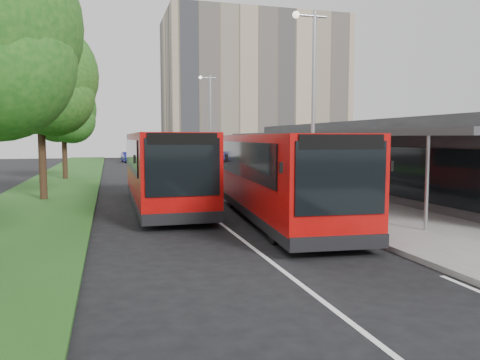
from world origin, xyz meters
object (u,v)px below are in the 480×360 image
(tree_far, at_px, (63,113))
(bus_second, at_px, (164,170))
(car_far, at_px, (128,157))
(litter_bin, at_px, (269,179))
(car_near, at_px, (166,159))
(lamp_post_far, at_px, (209,118))
(bollard, at_px, (235,171))
(lamp_post_near, at_px, (312,98))
(tree_mid, at_px, (39,83))
(bus_main, at_px, (280,177))

(tree_far, relative_size, bus_second, 0.65)
(tree_far, xyz_separation_m, car_far, (5.51, 23.94, -4.22))
(litter_bin, xyz_separation_m, car_near, (-3.00, 27.27, 0.03))
(lamp_post_far, xyz_separation_m, bollard, (0.72, -5.35, -3.99))
(lamp_post_near, bearing_deg, tree_far, 120.29)
(lamp_post_near, distance_m, bollard, 15.20)
(lamp_post_near, xyz_separation_m, lamp_post_far, (0.00, 20.00, 0.00))
(litter_bin, bearing_deg, bus_second, -141.57)
(lamp_post_near, bearing_deg, tree_mid, 147.64)
(lamp_post_far, xyz_separation_m, bus_main, (-1.87, -21.43, -3.07))
(tree_mid, relative_size, lamp_post_near, 1.11)
(tree_mid, xyz_separation_m, tree_far, (0.00, 12.00, -0.88))
(lamp_post_near, distance_m, lamp_post_far, 20.00)
(tree_far, bearing_deg, car_near, 61.15)
(tree_far, xyz_separation_m, bus_second, (5.50, -15.70, -3.19))
(lamp_post_far, xyz_separation_m, car_far, (-5.62, 23.00, -4.06))
(lamp_post_near, bearing_deg, litter_bin, 81.90)
(bus_main, height_order, litter_bin, bus_main)
(bus_main, bearing_deg, bollard, 85.65)
(tree_mid, xyz_separation_m, lamp_post_near, (11.13, -7.05, -1.04))
(tree_mid, bearing_deg, lamp_post_far, 49.32)
(bus_second, bearing_deg, lamp_post_near, -30.74)
(bus_second, distance_m, litter_bin, 8.85)
(lamp_post_far, relative_size, litter_bin, 7.91)
(bollard, height_order, car_near, car_near)
(bus_second, bearing_deg, litter_bin, 38.50)
(car_near, bearing_deg, bollard, -91.96)
(car_near, bearing_deg, lamp_post_far, -92.35)
(tree_mid, xyz_separation_m, car_far, (5.51, 35.94, -5.09))
(tree_mid, relative_size, bollard, 7.77)
(bus_main, xyz_separation_m, bus_second, (-3.76, 4.79, 0.04))
(lamp_post_near, height_order, bollard, lamp_post_near)
(lamp_post_near, relative_size, bus_main, 0.69)
(bus_main, distance_m, litter_bin, 10.76)
(bus_main, bearing_deg, litter_bin, 77.86)
(lamp_post_near, xyz_separation_m, bollard, (0.72, 14.65, -3.99))
(tree_mid, xyz_separation_m, bollard, (11.85, 7.60, -5.03))
(car_near, bearing_deg, tree_mid, -116.43)
(bus_main, xyz_separation_m, car_near, (0.13, 37.52, -0.97))
(bollard, distance_m, car_near, 21.59)
(bus_second, distance_m, bollard, 12.99)
(car_near, bearing_deg, litter_bin, -92.25)
(lamp_post_near, relative_size, car_near, 1.99)
(tree_mid, relative_size, bus_main, 0.77)
(bus_second, bearing_deg, car_near, 83.29)
(tree_far, relative_size, bollard, 6.59)
(lamp_post_near, distance_m, car_near, 36.36)
(tree_mid, xyz_separation_m, car_near, (9.39, 29.04, -5.07))
(lamp_post_near, distance_m, bus_main, 3.87)
(lamp_post_near, xyz_separation_m, bus_second, (-5.63, 3.36, -3.03))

